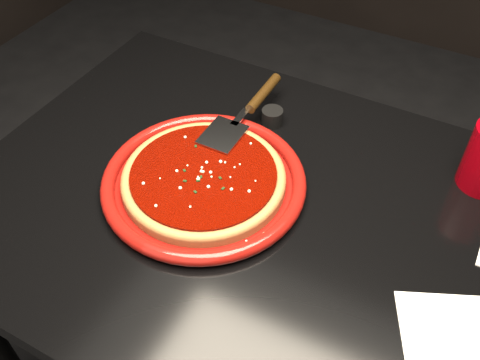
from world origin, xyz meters
The scene contains 10 objects.
table centered at (0.00, 0.00, 0.38)m, with size 1.20×0.80×0.75m, color black.
plate centered at (-0.16, 0.00, 0.76)m, with size 0.38×0.38×0.03m, color #6D0D09.
pizza_crust centered at (-0.16, 0.00, 0.77)m, with size 0.30×0.30×0.02m, color brown.
pizza_crust_rim centered at (-0.16, 0.00, 0.78)m, with size 0.30×0.30×0.02m, color brown.
pizza_sauce centered at (-0.16, 0.00, 0.78)m, with size 0.27×0.27×0.01m, color #610700.
parmesan_dusting centered at (-0.16, 0.00, 0.79)m, with size 0.26×0.26×0.01m, color beige, non-canonical shape.
basil_flecks centered at (-0.16, 0.00, 0.79)m, with size 0.24×0.24×0.00m, color black, non-canonical shape.
pizza_server centered at (-0.17, 0.18, 0.80)m, with size 0.09×0.31×0.02m, color #B6B9BD, non-canonical shape.
napkin_a centered at (0.32, -0.10, 0.75)m, with size 0.16×0.16×0.00m, color silver.
ramekin centered at (-0.13, 0.22, 0.77)m, with size 0.04×0.04×0.03m, color black.
Camera 1 is at (0.22, -0.58, 1.48)m, focal length 40.00 mm.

